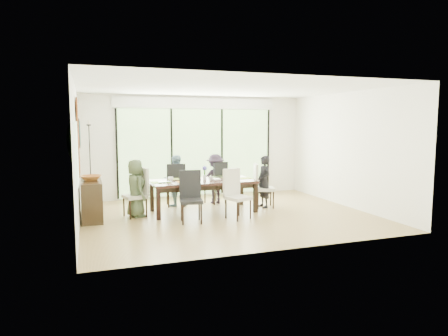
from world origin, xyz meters
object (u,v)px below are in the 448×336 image
object	(u,v)px
sideboard	(92,199)
laptop	(166,182)
chair_far_right	(215,182)
chair_near_left	(191,197)
person_far_left	(175,181)
cup_a	(171,179)
chair_right_end	(265,185)
person_left_end	(136,188)
person_right_end	(264,182)
chair_near_right	(238,194)
cup_b	(211,179)
person_far_right	(215,179)
cup_c	(235,176)
table_top	(203,182)
vase	(205,177)
chair_far_left	(175,184)
bowl	(91,178)

from	to	relation	value
sideboard	laptop	bearing A→B (deg)	-11.85
chair_far_right	chair_near_left	distance (m)	2.02
chair_near_left	person_far_left	xyz separation A→B (m)	(0.05, 1.70, 0.09)
chair_near_left	cup_a	world-z (taller)	chair_near_left
chair_right_end	sideboard	size ratio (longest dim) A/B	0.73
chair_far_right	sideboard	xyz separation A→B (m)	(-2.91, -0.63, -0.12)
person_left_end	person_right_end	xyz separation A→B (m)	(2.96, 0.00, 0.00)
person_far_left	sideboard	distance (m)	2.02
chair_near_left	chair_near_right	distance (m)	1.00
cup_b	person_far_right	bearing A→B (deg)	66.73
person_far_left	sideboard	world-z (taller)	person_far_left
cup_c	sideboard	distance (m)	3.19
table_top	cup_b	bearing A→B (deg)	-33.69
chair_near_left	chair_near_right	xyz separation A→B (m)	(1.00, 0.00, 0.00)
vase	person_right_end	bearing A→B (deg)	-2.00
chair_far_left	vase	bearing A→B (deg)	128.05
table_top	chair_right_end	size ratio (longest dim) A/B	2.18
bowl	person_far_left	bearing A→B (deg)	20.40
table_top	laptop	world-z (taller)	laptop
chair_right_end	person_right_end	distance (m)	0.09
table_top	cup_c	xyz separation A→B (m)	(0.80, 0.10, 0.07)
cup_b	chair_near_right	bearing A→B (deg)	-65.56
table_top	chair_far_right	xyz separation A→B (m)	(0.55, 0.85, -0.16)
vase	bowl	distance (m)	2.42
vase	cup_a	distance (m)	0.76
chair_right_end	chair_far_left	xyz separation A→B (m)	(-1.95, 0.85, 0.00)
person_far_left	cup_a	world-z (taller)	person_far_left
table_top	laptop	size ratio (longest dim) A/B	7.27
chair_far_right	bowl	world-z (taller)	chair_far_right
person_right_end	laptop	distance (m)	2.33
cup_c	cup_a	bearing A→B (deg)	178.09
cup_c	chair_near_right	bearing A→B (deg)	-107.19
person_left_end	cup_a	size ratio (longest dim) A/B	10.40
person_far_left	sideboard	xyz separation A→B (m)	(-1.91, -0.61, -0.21)
chair_near_left	person_far_right	distance (m)	2.00
table_top	sideboard	distance (m)	2.39
chair_right_end	chair_far_right	bearing A→B (deg)	63.98
chair_far_left	person_far_right	distance (m)	1.00
table_top	laptop	bearing A→B (deg)	-173.29
laptop	table_top	bearing A→B (deg)	0.66
chair_far_left	table_top	bearing A→B (deg)	123.94
laptop	cup_a	size ratio (longest dim) A/B	2.66
chair_far_left	chair_near_right	bearing A→B (deg)	124.96
chair_far_right	cup_c	bearing A→B (deg)	85.57
person_far_left	person_far_right	xyz separation A→B (m)	(1.00, 0.00, 0.00)
sideboard	bowl	size ratio (longest dim) A/B	3.36
chair_far_left	bowl	xyz separation A→B (m)	(-1.91, -0.73, 0.33)
chair_near_left	sideboard	size ratio (longest dim) A/B	0.73
person_far_right	sideboard	size ratio (longest dim) A/B	0.86
table_top	cup_c	world-z (taller)	cup_c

